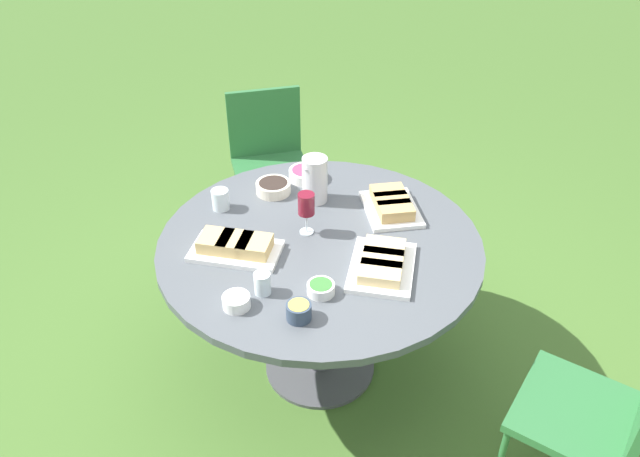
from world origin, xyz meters
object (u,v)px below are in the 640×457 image
(chair_near_left, at_px, (605,410))
(chair_near_right, at_px, (269,154))
(water_pitcher, at_px, (315,179))
(wine_glass, at_px, (306,205))
(dining_table, at_px, (320,260))

(chair_near_left, bearing_deg, chair_near_right, -100.49)
(chair_near_left, bearing_deg, water_pitcher, -89.24)
(wine_glass, bearing_deg, dining_table, 89.91)
(dining_table, distance_m, chair_near_left, 1.23)
(chair_near_left, distance_m, water_pitcher, 1.48)
(water_pitcher, xyz_separation_m, wine_glass, (0.21, 0.16, 0.03))
(wine_glass, bearing_deg, water_pitcher, -142.76)
(chair_near_left, distance_m, wine_glass, 1.35)
(chair_near_right, distance_m, water_pitcher, 1.01)
(chair_near_left, bearing_deg, wine_glass, -79.96)
(dining_table, relative_size, chair_near_right, 1.54)
(chair_near_left, bearing_deg, dining_table, -79.30)
(water_pitcher, bearing_deg, chair_near_left, 90.76)
(chair_near_right, bearing_deg, dining_table, 58.87)
(water_pitcher, bearing_deg, chair_near_right, -117.80)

